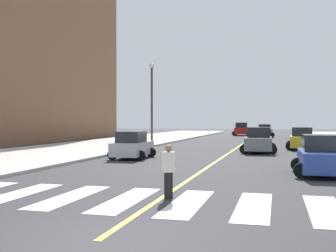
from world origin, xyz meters
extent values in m
plane|color=#333335|center=(0.00, 0.00, 0.00)|extent=(220.00, 220.00, 0.00)
cube|color=#B2ADA3|center=(-12.20, 20.00, 0.07)|extent=(10.00, 120.00, 0.15)
cube|color=silver|center=(-4.50, 4.00, 0.01)|extent=(0.90, 4.00, 0.01)
cube|color=silver|center=(-2.70, 4.00, 0.01)|extent=(0.90, 4.00, 0.01)
cube|color=silver|center=(-0.90, 4.00, 0.01)|extent=(0.90, 4.00, 0.01)
cube|color=silver|center=(0.90, 4.00, 0.01)|extent=(0.90, 4.00, 0.01)
cube|color=silver|center=(2.70, 4.00, 0.01)|extent=(0.90, 4.00, 0.01)
cube|color=silver|center=(4.50, 4.00, 0.01)|extent=(0.90, 4.00, 0.01)
cube|color=yellow|center=(0.00, 40.00, 0.01)|extent=(0.16, 80.00, 0.01)
cube|color=slate|center=(2.02, 22.96, 0.67)|extent=(1.94, 4.13, 0.88)
cube|color=#1E2328|center=(2.01, 23.20, 1.46)|extent=(1.60, 2.08, 0.74)
cylinder|color=black|center=(1.10, 21.67, 0.33)|extent=(0.67, 0.23, 0.66)
cylinder|color=black|center=(2.99, 21.72, 0.33)|extent=(0.67, 0.23, 0.66)
cylinder|color=black|center=(1.04, 24.21, 0.33)|extent=(0.67, 0.23, 0.66)
cylinder|color=black|center=(2.93, 24.25, 0.33)|extent=(0.67, 0.23, 0.66)
cube|color=black|center=(1.68, 51.16, 0.67)|extent=(2.02, 4.15, 0.87)
cube|color=#1E2328|center=(1.69, 51.40, 1.45)|extent=(1.64, 2.10, 0.74)
cylinder|color=black|center=(0.68, 49.94, 0.33)|extent=(0.67, 0.24, 0.66)
cylinder|color=black|center=(2.56, 49.86, 0.33)|extent=(0.67, 0.24, 0.66)
cylinder|color=black|center=(0.79, 52.46, 0.33)|extent=(0.67, 0.24, 0.66)
cylinder|color=black|center=(2.67, 52.38, 0.33)|extent=(0.67, 0.24, 0.66)
cube|color=gold|center=(5.21, 27.15, 0.65)|extent=(1.92, 4.02, 0.85)
cube|color=#1E2328|center=(5.22, 27.38, 1.41)|extent=(1.57, 2.03, 0.72)
cylinder|color=black|center=(4.26, 25.95, 0.32)|extent=(0.65, 0.23, 0.64)
cylinder|color=black|center=(6.09, 25.89, 0.32)|extent=(0.65, 0.23, 0.64)
cylinder|color=black|center=(4.33, 28.40, 0.32)|extent=(0.65, 0.23, 0.64)
cylinder|color=black|center=(6.16, 28.35, 0.32)|extent=(0.65, 0.23, 0.64)
cube|color=red|center=(-2.04, 57.77, 0.75)|extent=(2.19, 4.61, 0.97)
cube|color=#1E2328|center=(-2.03, 57.50, 1.62)|extent=(1.80, 2.32, 0.82)
cylinder|color=black|center=(-1.03, 59.21, 0.37)|extent=(0.74, 0.26, 0.74)
cylinder|color=black|center=(-3.13, 59.15, 0.37)|extent=(0.74, 0.26, 0.74)
cylinder|color=black|center=(-0.95, 56.40, 0.37)|extent=(0.74, 0.26, 0.74)
cylinder|color=black|center=(-3.05, 56.33, 0.37)|extent=(0.74, 0.26, 0.74)
cube|color=#2D479E|center=(5.09, 11.11, 0.62)|extent=(1.76, 3.82, 0.81)
cube|color=#1E2328|center=(5.09, 11.34, 1.35)|extent=(1.47, 1.92, 0.69)
cylinder|color=black|center=(4.23, 9.92, 0.31)|extent=(0.62, 0.21, 0.61)
cylinder|color=black|center=(4.20, 12.28, 0.31)|extent=(0.62, 0.21, 0.61)
cube|color=#B7B7BC|center=(-5.18, 16.36, 0.61)|extent=(1.76, 3.74, 0.79)
cube|color=#1E2328|center=(-5.18, 16.14, 1.32)|extent=(1.45, 1.88, 0.67)
cylinder|color=black|center=(-4.36, 17.53, 0.30)|extent=(0.60, 0.21, 0.60)
cylinder|color=black|center=(-6.07, 17.49, 0.30)|extent=(0.60, 0.21, 0.60)
cylinder|color=black|center=(-4.30, 15.23, 0.30)|extent=(0.60, 0.21, 0.60)
cylinder|color=black|center=(-6.01, 15.19, 0.30)|extent=(0.60, 0.21, 0.60)
cylinder|color=black|center=(0.23, 4.59, 0.39)|extent=(0.18, 0.18, 0.78)
cylinder|color=black|center=(0.19, 4.44, 0.39)|extent=(0.18, 0.18, 0.78)
cylinder|color=beige|center=(0.21, 4.52, 1.08)|extent=(0.39, 0.39, 0.59)
sphere|color=#936B4C|center=(0.21, 4.52, 1.48)|extent=(0.21, 0.21, 0.21)
cylinder|color=red|center=(7.80, 27.43, 0.50)|extent=(0.26, 0.26, 0.70)
sphere|color=red|center=(7.80, 27.43, 0.93)|extent=(0.22, 0.22, 0.22)
cylinder|color=#38383D|center=(-8.00, 29.44, 3.72)|extent=(0.20, 0.20, 7.15)
sphere|color=silver|center=(-8.00, 29.44, 7.45)|extent=(0.44, 0.44, 0.44)
camera|label=1|loc=(3.29, -7.13, 2.28)|focal=43.90mm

